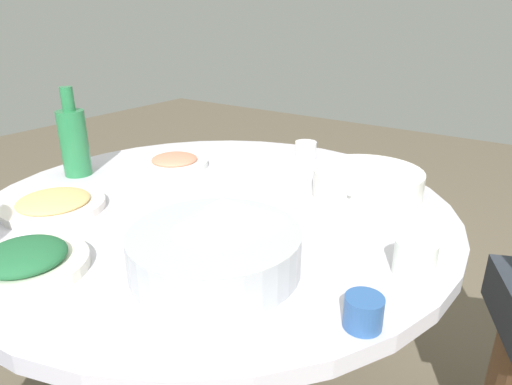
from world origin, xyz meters
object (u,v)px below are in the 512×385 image
object	(u,v)px
soup_bowl	(367,184)
round_dining_table	(215,241)
dish_noodles	(54,204)
rice_bowl	(215,250)
dish_shrimp	(175,162)
dish_greens	(25,261)
tea_cup_side	(306,150)
green_bottle	(74,140)
tea_cup_near	(363,312)
tea_cup_far	(415,258)

from	to	relation	value
soup_bowl	round_dining_table	bearing A→B (deg)	-47.65
dish_noodles	soup_bowl	bearing A→B (deg)	131.77
rice_bowl	dish_noodles	xyz separation A→B (m)	(0.02, -0.49, -0.02)
round_dining_table	dish_shrimp	xyz separation A→B (m)	(-0.15, -0.28, 0.12)
round_dining_table	soup_bowl	world-z (taller)	soup_bowl
soup_bowl	dish_shrimp	xyz separation A→B (m)	(0.12, -0.58, -0.02)
dish_greens	tea_cup_side	distance (m)	0.90
dish_greens	green_bottle	xyz separation A→B (m)	(-0.38, -0.39, 0.08)
tea_cup_near	tea_cup_side	bearing A→B (deg)	-144.97
dish_noodles	green_bottle	distance (m)	0.27
tea_cup_near	tea_cup_side	world-z (taller)	tea_cup_side
soup_bowl	dish_greens	size ratio (longest dim) A/B	1.38
dish_noodles	dish_greens	bearing A→B (deg)	47.88
tea_cup_near	tea_cup_far	distance (m)	0.20
dish_shrimp	rice_bowl	bearing A→B (deg)	51.39
round_dining_table	tea_cup_side	xyz separation A→B (m)	(-0.45, 0.01, 0.14)
round_dining_table	tea_cup_far	xyz separation A→B (m)	(0.04, 0.51, 0.14)
rice_bowl	green_bottle	world-z (taller)	green_bottle
green_bottle	dish_shrimp	bearing A→B (deg)	139.31
round_dining_table	dish_greens	world-z (taller)	dish_greens
soup_bowl	dish_shrimp	bearing A→B (deg)	-78.52
dish_noodles	tea_cup_far	size ratio (longest dim) A/B	3.12
round_dining_table	dish_shrimp	world-z (taller)	dish_shrimp
tea_cup_far	tea_cup_side	world-z (taller)	tea_cup_far
rice_bowl	dish_greens	xyz separation A→B (m)	(0.21, -0.28, -0.02)
round_dining_table	tea_cup_side	world-z (taller)	tea_cup_side
round_dining_table	dish_noodles	bearing A→B (deg)	-48.82
dish_shrimp	dish_greens	world-z (taller)	dish_greens
soup_bowl	tea_cup_far	world-z (taller)	soup_bowl
green_bottle	tea_cup_near	distance (m)	0.98
tea_cup_far	soup_bowl	bearing A→B (deg)	-145.02
round_dining_table	dish_shrimp	size ratio (longest dim) A/B	5.78
dish_shrimp	dish_greens	bearing A→B (deg)	18.96
dish_shrimp	tea_cup_near	xyz separation A→B (m)	(0.39, 0.78, 0.01)
dish_greens	round_dining_table	bearing A→B (deg)	170.03
rice_bowl	tea_cup_near	distance (m)	0.29
tea_cup_near	green_bottle	bearing A→B (deg)	-100.31
rice_bowl	tea_cup_far	distance (m)	0.36
rice_bowl	dish_greens	size ratio (longest dim) A/B	1.42
round_dining_table	green_bottle	distance (m)	0.51
green_bottle	rice_bowl	bearing A→B (deg)	75.33
round_dining_table	rice_bowl	world-z (taller)	rice_bowl
dish_noodles	green_bottle	bearing A→B (deg)	-137.27
dish_greens	green_bottle	distance (m)	0.55
soup_bowl	tea_cup_far	bearing A→B (deg)	34.98
dish_shrimp	tea_cup_far	bearing A→B (deg)	76.33
dish_shrimp	dish_greens	size ratio (longest dim) A/B	0.91
dish_shrimp	tea_cup_far	size ratio (longest dim) A/B	2.68
round_dining_table	tea_cup_near	size ratio (longest dim) A/B	19.56
soup_bowl	tea_cup_near	size ratio (longest dim) A/B	5.10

